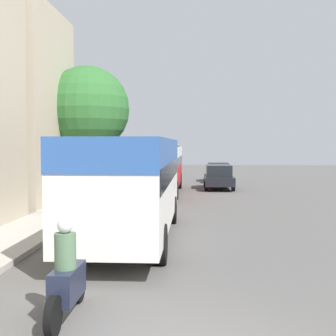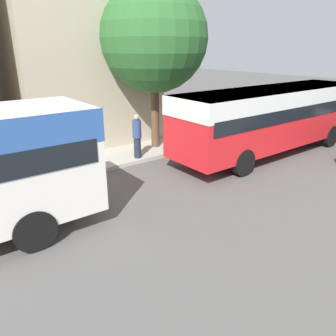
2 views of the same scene
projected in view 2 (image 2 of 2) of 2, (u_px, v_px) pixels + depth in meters
name	position (u px, v px, depth m)	size (l,w,h in m)	color
building_far_terrace	(71.00, 41.00, 15.39)	(6.30, 6.28, 9.33)	#BCAD93
bus_following	(273.00, 111.00, 13.90)	(2.49, 9.95, 2.80)	red
pedestrian_near_curb	(137.00, 136.00, 13.10)	(0.35, 0.35, 1.78)	#232838
street_tree	(154.00, 38.00, 13.36)	(4.42, 4.42, 6.82)	brown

